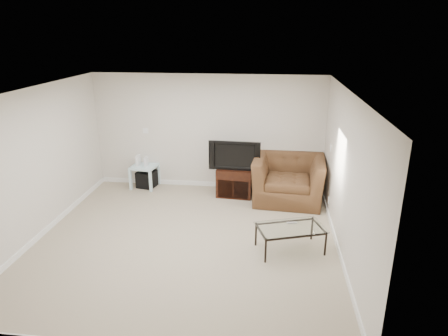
# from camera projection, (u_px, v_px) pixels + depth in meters

# --- Properties ---
(floor) EXTENTS (5.00, 5.00, 0.00)m
(floor) POSITION_uv_depth(u_px,v_px,m) (186.00, 240.00, 6.73)
(floor) COLOR tan
(floor) RESTS_ON ground
(ceiling) EXTENTS (5.00, 5.00, 0.00)m
(ceiling) POSITION_uv_depth(u_px,v_px,m) (181.00, 91.00, 5.90)
(ceiling) COLOR white
(ceiling) RESTS_ON ground
(wall_back) EXTENTS (5.00, 0.02, 2.50)m
(wall_back) POSITION_uv_depth(u_px,v_px,m) (208.00, 132.00, 8.66)
(wall_back) COLOR silver
(wall_back) RESTS_ON ground
(wall_left) EXTENTS (0.02, 5.00, 2.50)m
(wall_left) POSITION_uv_depth(u_px,v_px,m) (35.00, 165.00, 6.59)
(wall_left) COLOR silver
(wall_left) RESTS_ON ground
(wall_right) EXTENTS (0.02, 5.00, 2.50)m
(wall_right) POSITION_uv_depth(u_px,v_px,m) (346.00, 177.00, 6.04)
(wall_right) COLOR silver
(wall_right) RESTS_ON ground
(plate_back) EXTENTS (0.12, 0.02, 0.12)m
(plate_back) POSITION_uv_depth(u_px,v_px,m) (145.00, 131.00, 8.80)
(plate_back) COLOR white
(plate_back) RESTS_ON wall_back
(plate_right_switch) EXTENTS (0.02, 0.09, 0.13)m
(plate_right_switch) POSITION_uv_depth(u_px,v_px,m) (331.00, 148.00, 7.54)
(plate_right_switch) COLOR white
(plate_right_switch) RESTS_ON wall_right
(plate_right_outlet) EXTENTS (0.02, 0.08, 0.12)m
(plate_right_outlet) POSITION_uv_depth(u_px,v_px,m) (328.00, 200.00, 7.57)
(plate_right_outlet) COLOR white
(plate_right_outlet) RESTS_ON wall_right
(tv_stand) EXTENTS (0.78, 0.57, 0.61)m
(tv_stand) POSITION_uv_depth(u_px,v_px,m) (235.00, 182.00, 8.48)
(tv_stand) COLOR black
(tv_stand) RESTS_ON floor
(dvd_player) EXTENTS (0.47, 0.35, 0.06)m
(dvd_player) POSITION_uv_depth(u_px,v_px,m) (235.00, 173.00, 8.37)
(dvd_player) COLOR black
(dvd_player) RESTS_ON tv_stand
(television) EXTENTS (1.00, 0.24, 0.61)m
(television) POSITION_uv_depth(u_px,v_px,m) (235.00, 154.00, 8.25)
(television) COLOR black
(television) RESTS_ON tv_stand
(side_table) EXTENTS (0.59, 0.59, 0.51)m
(side_table) POSITION_uv_depth(u_px,v_px,m) (145.00, 176.00, 8.94)
(side_table) COLOR silver
(side_table) RESTS_ON floor
(subwoofer) EXTENTS (0.44, 0.44, 0.37)m
(subwoofer) POSITION_uv_depth(u_px,v_px,m) (147.00, 179.00, 8.97)
(subwoofer) COLOR black
(subwoofer) RESTS_ON floor
(game_console) EXTENTS (0.06, 0.17, 0.23)m
(game_console) POSITION_uv_depth(u_px,v_px,m) (138.00, 160.00, 8.82)
(game_console) COLOR white
(game_console) RESTS_ON side_table
(game_case) EXTENTS (0.06, 0.15, 0.20)m
(game_case) POSITION_uv_depth(u_px,v_px,m) (146.00, 162.00, 8.79)
(game_case) COLOR silver
(game_case) RESTS_ON side_table
(recliner) EXTENTS (1.48, 1.02, 1.23)m
(recliner) POSITION_uv_depth(u_px,v_px,m) (289.00, 172.00, 8.13)
(recliner) COLOR #4B381A
(recliner) RESTS_ON floor
(coffee_table) EXTENTS (1.19, 0.90, 0.41)m
(coffee_table) POSITION_uv_depth(u_px,v_px,m) (290.00, 239.00, 6.37)
(coffee_table) COLOR black
(coffee_table) RESTS_ON floor
(remote) EXTENTS (0.17, 0.07, 0.02)m
(remote) POSITION_uv_depth(u_px,v_px,m) (292.00, 223.00, 6.42)
(remote) COLOR #B2B2B7
(remote) RESTS_ON coffee_table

